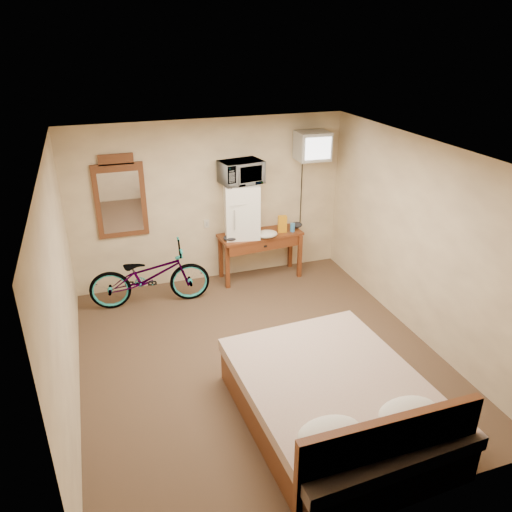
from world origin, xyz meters
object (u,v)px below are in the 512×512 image
(desk, at_px, (261,242))
(wall_mirror, at_px, (120,198))
(crt_television, at_px, (312,146))
(microwave, at_px, (241,172))
(blue_cup, at_px, (293,227))
(mini_fridge, at_px, (242,210))
(bicycle, at_px, (150,276))
(bed, at_px, (337,404))

(desk, xyz_separation_m, wall_mirror, (-2.02, 0.27, 0.84))
(crt_television, bearing_deg, microwave, 178.50)
(microwave, bearing_deg, blue_cup, -16.10)
(mini_fridge, distance_m, bicycle, 1.67)
(mini_fridge, bearing_deg, blue_cup, -6.57)
(microwave, distance_m, crt_television, 1.15)
(microwave, height_order, bed, microwave)
(desk, relative_size, crt_television, 2.26)
(crt_television, xyz_separation_m, bed, (-1.19, -3.39, -1.77))
(mini_fridge, relative_size, blue_cup, 6.23)
(desk, distance_m, crt_television, 1.65)
(crt_television, bearing_deg, desk, -178.60)
(wall_mirror, bearing_deg, mini_fridge, -7.33)
(crt_television, relative_size, bed, 0.25)
(wall_mirror, height_order, bed, wall_mirror)
(desk, distance_m, blue_cup, 0.54)
(wall_mirror, bearing_deg, microwave, -7.32)
(mini_fridge, xyz_separation_m, crt_television, (1.11, -0.03, 0.90))
(microwave, xyz_separation_m, crt_television, (1.11, -0.03, 0.31))
(blue_cup, height_order, bicycle, bicycle)
(desk, xyz_separation_m, crt_television, (0.81, 0.02, 1.44))
(mini_fridge, distance_m, microwave, 0.58)
(blue_cup, relative_size, bed, 0.06)
(mini_fridge, xyz_separation_m, wall_mirror, (-1.73, 0.22, 0.30))
(desk, bearing_deg, blue_cup, -4.93)
(mini_fridge, height_order, blue_cup, mini_fridge)
(bed, bearing_deg, blue_cup, 75.06)
(microwave, bearing_deg, mini_fridge, -133.25)
(wall_mirror, distance_m, bed, 4.16)
(microwave, xyz_separation_m, bicycle, (-1.48, -0.31, -1.30))
(bed, bearing_deg, wall_mirror, 114.33)
(bicycle, height_order, bed, bed)
(wall_mirror, relative_size, bed, 0.52)
(microwave, distance_m, blue_cup, 1.23)
(bicycle, relative_size, bed, 0.73)
(blue_cup, xyz_separation_m, bicycle, (-2.28, -0.22, -0.37))
(desk, xyz_separation_m, blue_cup, (0.51, -0.04, 0.19))
(mini_fridge, height_order, wall_mirror, wall_mirror)
(mini_fridge, height_order, bicycle, mini_fridge)
(mini_fridge, relative_size, bed, 0.36)
(blue_cup, xyz_separation_m, crt_television, (0.30, 0.06, 1.24))
(blue_cup, bearing_deg, bed, -104.94)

